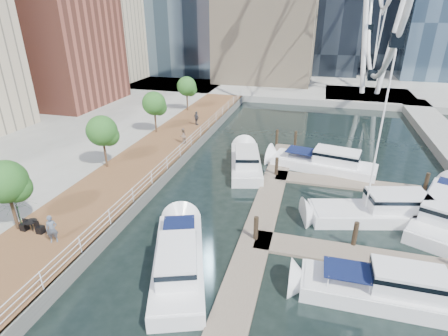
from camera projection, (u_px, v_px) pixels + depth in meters
ground at (159, 331)px, 16.08m from camera, size 520.00×520.00×0.00m
boardwalk at (138, 170)px, 31.24m from camera, size 6.00×60.00×1.00m
seawall at (169, 174)px, 30.52m from camera, size 0.25×60.00×1.00m
land_far at (303, 59)px, 105.69m from camera, size 200.00×114.00×1.00m
pier at (369, 97)px, 58.31m from camera, size 14.00×12.00×1.00m
railing at (167, 163)px, 30.13m from camera, size 0.10×60.00×1.05m
floating_docks at (336, 229)px, 22.76m from camera, size 16.00×34.00×2.60m
street_trees at (102, 131)px, 29.39m from camera, size 2.60×42.60×4.60m
yacht_foreground at (381, 300)px, 17.79m from camera, size 8.96×2.46×2.15m
pedestrian_near at (52, 229)px, 20.34m from camera, size 0.76×0.69×1.75m
pedestrian_mid at (183, 136)px, 35.81m from camera, size 0.80×0.92×1.61m
pedestrian_far at (197, 118)px, 41.77m from camera, size 1.03×0.85×1.64m
moored_yachts at (347, 221)px, 24.60m from camera, size 22.52×33.14×11.50m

